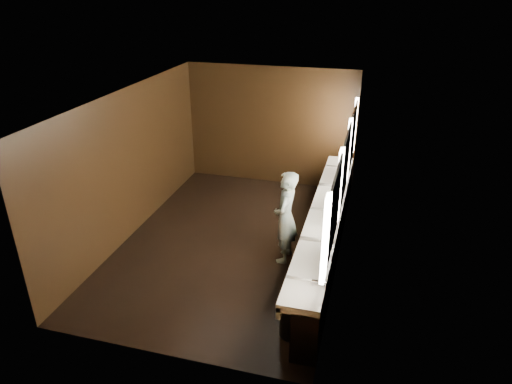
# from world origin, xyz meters

# --- Properties ---
(floor) EXTENTS (6.00, 6.00, 0.00)m
(floor) POSITION_xyz_m (0.00, 0.00, 0.00)
(floor) COLOR black
(floor) RESTS_ON ground
(ceiling) EXTENTS (4.00, 6.00, 0.02)m
(ceiling) POSITION_xyz_m (0.00, 0.00, 2.80)
(ceiling) COLOR #2D2D2B
(ceiling) RESTS_ON wall_back
(wall_back) EXTENTS (4.00, 0.02, 2.80)m
(wall_back) POSITION_xyz_m (0.00, 3.00, 1.40)
(wall_back) COLOR black
(wall_back) RESTS_ON floor
(wall_front) EXTENTS (4.00, 0.02, 2.80)m
(wall_front) POSITION_xyz_m (0.00, -3.00, 1.40)
(wall_front) COLOR black
(wall_front) RESTS_ON floor
(wall_left) EXTENTS (0.02, 6.00, 2.80)m
(wall_left) POSITION_xyz_m (-2.00, 0.00, 1.40)
(wall_left) COLOR black
(wall_left) RESTS_ON floor
(wall_right) EXTENTS (0.02, 6.00, 2.80)m
(wall_right) POSITION_xyz_m (2.00, 0.00, 1.40)
(wall_right) COLOR black
(wall_right) RESTS_ON floor
(sink_counter) EXTENTS (0.55, 5.40, 1.01)m
(sink_counter) POSITION_xyz_m (1.79, 0.00, 0.50)
(sink_counter) COLOR black
(sink_counter) RESTS_ON floor
(mirror_band) EXTENTS (0.06, 5.03, 1.15)m
(mirror_band) POSITION_xyz_m (1.98, -0.00, 1.75)
(mirror_band) COLOR white
(mirror_band) RESTS_ON wall_right
(person) EXTENTS (0.41, 0.62, 1.68)m
(person) POSITION_xyz_m (1.07, -0.30, 0.84)
(person) COLOR #90C2D7
(person) RESTS_ON floor
(trash_bin) EXTENTS (0.42, 0.42, 0.55)m
(trash_bin) POSITION_xyz_m (1.58, -2.17, 0.27)
(trash_bin) COLOR black
(trash_bin) RESTS_ON floor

